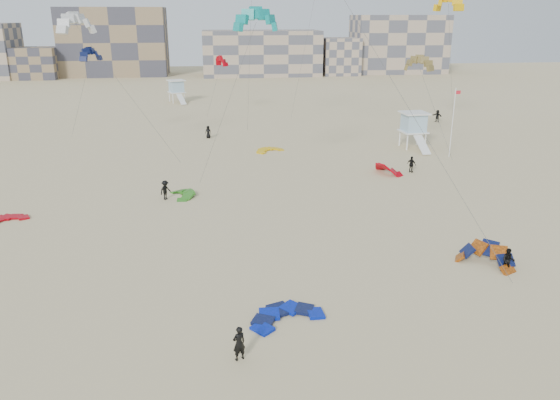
{
  "coord_description": "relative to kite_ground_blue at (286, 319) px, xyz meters",
  "views": [
    {
      "loc": [
        -3.74,
        -26.16,
        16.15
      ],
      "look_at": [
        0.18,
        6.0,
        5.1
      ],
      "focal_mm": 35.0,
      "sensor_mm": 36.0,
      "label": 1
    }
  ],
  "objects": [
    {
      "name": "kite_ground_red",
      "position": [
        -21.04,
        17.65,
        0.0
      ],
      "size": [
        5.05,
        5.05,
        0.62
      ],
      "primitive_type": null,
      "rotation": [
        0.05,
        0.0,
        0.77
      ],
      "color": "#D20107",
      "rests_on": "ground"
    },
    {
      "name": "kitesurfer_main",
      "position": [
        -2.78,
        -3.49,
        0.92
      ],
      "size": [
        0.79,
        0.68,
        1.84
      ],
      "primitive_type": "imported",
      "rotation": [
        0.0,
        0.0,
        3.58
      ],
      "color": "black",
      "rests_on": "ground"
    },
    {
      "name": "kite_fly_grey",
      "position": [
        -17.26,
        34.43,
        15.07
      ],
      "size": [
        12.85,
        6.04,
        15.71
      ],
      "rotation": [
        0.0,
        0.0,
        0.8
      ],
      "color": "white",
      "rests_on": "ground"
    },
    {
      "name": "kitesurfer_d",
      "position": [
        17.32,
        27.98,
        0.88
      ],
      "size": [
        1.01,
        1.07,
        1.77
      ],
      "primitive_type": "imported",
      "rotation": [
        0.0,
        0.0,
        2.29
      ],
      "color": "black",
      "rests_on": "ground"
    },
    {
      "name": "lifeguard_tower_near",
      "position": [
        21.5,
        39.24,
        2.23
      ],
      "size": [
        3.39,
        6.25,
        4.51
      ],
      "rotation": [
        0.0,
        0.0,
        0.06
      ],
      "color": "white",
      "rests_on": "ground"
    },
    {
      "name": "kite_fly_olive",
      "position": [
        20.08,
        35.49,
        10.65
      ],
      "size": [
        4.65,
        9.0,
        10.89
      ],
      "rotation": [
        0.0,
        0.0,
        -0.67
      ],
      "color": "olive",
      "rests_on": "ground"
    },
    {
      "name": "kite_ground_orange",
      "position": [
        14.37,
        5.32,
        0.0
      ],
      "size": [
        5.43,
        5.43,
        3.85
      ],
      "primitive_type": null,
      "rotation": [
        0.78,
        0.0,
        -0.79
      ],
      "color": "#D55E0F",
      "rests_on": "ground"
    },
    {
      "name": "kitesurfer_f",
      "position": [
        31.5,
        55.58,
        0.95
      ],
      "size": [
        1.43,
        1.78,
        1.9
      ],
      "primitive_type": "imported",
      "rotation": [
        0.0,
        0.0,
        -0.99
      ],
      "color": "black",
      "rests_on": "ground"
    },
    {
      "name": "kite_fly_teal_a",
      "position": [
        0.36,
        22.47,
        15.52
      ],
      "size": [
        7.58,
        4.13,
        15.83
      ],
      "rotation": [
        0.0,
        0.0,
        0.13
      ],
      "color": "#14A096",
      "rests_on": "ground"
    },
    {
      "name": "kite_ground_green",
      "position": [
        -6.81,
        22.81,
        0.0
      ],
      "size": [
        4.09,
        3.93,
        1.52
      ],
      "primitive_type": null,
      "rotation": [
        0.23,
        0.0,
        -1.29
      ],
      "color": "#3C8521",
      "rests_on": "ground"
    },
    {
      "name": "kite_fly_red",
      "position": [
        -1.98,
        65.4,
        8.8
      ],
      "size": [
        4.65,
        8.41,
        8.96
      ],
      "rotation": [
        0.0,
        0.0,
        1.98
      ],
      "color": "#D20107",
      "rests_on": "ground"
    },
    {
      "name": "flagpole",
      "position": [
        24.2,
        33.94,
        4.27
      ],
      "size": [
        0.66,
        0.1,
        8.15
      ],
      "color": "white",
      "rests_on": "ground"
    },
    {
      "name": "condo_mid",
      "position": [
        10.17,
        129.66,
        6.0
      ],
      "size": [
        32.0,
        16.0,
        12.0
      ],
      "primitive_type": "cube",
      "color": "tan",
      "rests_on": "ground"
    },
    {
      "name": "kite_fly_navy",
      "position": [
        -18.48,
        45.7,
        11.29
      ],
      "size": [
        5.81,
        4.34,
        11.51
      ],
      "rotation": [
        0.0,
        0.0,
        1.0
      ],
      "color": "#101848",
      "rests_on": "ground"
    },
    {
      "name": "condo_fill_right",
      "position": [
        32.17,
        127.66,
        5.0
      ],
      "size": [
        10.0,
        10.0,
        10.0
      ],
      "primitive_type": "cube",
      "color": "tan",
      "rests_on": "ground"
    },
    {
      "name": "condo_east",
      "position": [
        50.17,
        131.66,
        8.0
      ],
      "size": [
        26.0,
        14.0,
        16.0
      ],
      "primitive_type": "cube",
      "color": "tan",
      "rests_on": "ground"
    },
    {
      "name": "kitesurfer_b",
      "position": [
        15.27,
        4.03,
        0.83
      ],
      "size": [
        1.01,
        0.94,
        1.66
      ],
      "primitive_type": "imported",
      "rotation": [
        0.0,
        0.0,
        -0.49
      ],
      "color": "black",
      "rests_on": "ground"
    },
    {
      "name": "lifeguard_tower_far",
      "position": [
        -10.49,
        81.26,
        2.1
      ],
      "size": [
        3.86,
        6.28,
        4.25
      ],
      "rotation": [
        0.0,
        0.0,
        0.36
      ],
      "color": "white",
      "rests_on": "ground"
    },
    {
      "name": "condo_west_b",
      "position": [
        -29.83,
        133.66,
        9.0
      ],
      "size": [
        28.0,
        14.0,
        18.0
      ],
      "primitive_type": "cube",
      "color": "#887152",
      "rests_on": "ground"
    },
    {
      "name": "kite_ground_blue",
      "position": [
        0.0,
        0.0,
        0.0
      ],
      "size": [
        5.12,
        5.23,
        0.83
      ],
      "primitive_type": null,
      "rotation": [
        0.07,
        0.0,
        0.37
      ],
      "color": "#0719C8",
      "rests_on": "ground"
    },
    {
      "name": "condo_fill_left",
      "position": [
        -49.83,
        127.66,
        4.0
      ],
      "size": [
        12.0,
        10.0,
        8.0
      ],
      "primitive_type": "cube",
      "color": "#887152",
      "rests_on": "ground"
    },
    {
      "name": "ground",
      "position": [
        0.17,
        -0.34,
        0.0
      ],
      "size": [
        320.0,
        320.0,
        0.0
      ],
      "primitive_type": "plane",
      "color": "#C6B285",
      "rests_on": "ground"
    },
    {
      "name": "kite_ground_yellow",
      "position": [
        3.1,
        39.43,
        0.0
      ],
      "size": [
        4.63,
        4.7,
        0.78
      ],
      "primitive_type": null,
      "rotation": [
        0.09,
        0.0,
        0.54
      ],
      "color": "orange",
      "rests_on": "ground"
    },
    {
      "name": "kitesurfer_c",
      "position": [
        -8.24,
        21.95,
        0.9
      ],
      "size": [
        1.29,
        1.31,
        1.81
      ],
      "primitive_type": "imported",
      "rotation": [
        0.0,
        0.0,
        0.82
      ],
      "color": "black",
      "rests_on": "ground"
    },
    {
      "name": "kite_ground_red_far",
      "position": [
        14.73,
        27.96,
        0.0
      ],
      "size": [
        4.55,
        4.46,
        3.33
      ],
      "primitive_type": null,
      "rotation": [
        0.67,
        0.0,
        1.96
      ],
      "color": "#D20107",
      "rests_on": "ground"
    },
    {
      "name": "kite_fly_yellow",
      "position": [
        26.71,
        44.18,
        17.42
      ],
      "size": [
        8.89,
        11.47,
        17.83
      ],
      "rotation": [
        0.0,
        0.0,
        -1.19
      ],
      "color": "orange",
      "rests_on": "ground"
    },
    {
      "name": "kitesurfer_e",
      "position": [
        -4.42,
        47.96,
        0.85
      ],
      "size": [
        0.94,
        0.74,
        1.7
      ],
      "primitive_type": "imported",
      "rotation": [
        0.0,
        0.0,
        -0.26
      ],
      "color": "black",
      "rests_on": "ground"
    }
  ]
}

